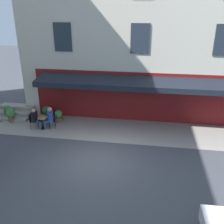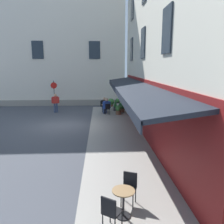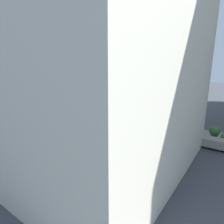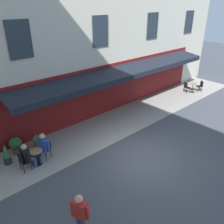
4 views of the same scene
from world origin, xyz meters
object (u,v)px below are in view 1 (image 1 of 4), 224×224
at_px(cafe_chair_black_facing_street, 32,120).
at_px(potted_plant_entrance_right, 34,114).
at_px(cafe_chair_black_under_awning, 53,120).
at_px(seated_patron_in_blue, 49,117).
at_px(seated_companion_in_black, 36,118).
at_px(potted_plant_under_sign, 7,111).
at_px(potted_plant_by_steps, 10,114).
at_px(cafe_table_mid_terrace, 43,121).
at_px(potted_plant_entrance_left, 59,116).
at_px(potted_plant_mid_terrace, 47,112).

distance_m(cafe_chair_black_facing_street, potted_plant_entrance_right, 1.08).
distance_m(cafe_chair_black_under_awning, potted_plant_entrance_right, 1.76).
distance_m(cafe_chair_black_facing_street, seated_patron_in_blue, 1.05).
xyz_separation_m(cafe_chair_black_under_awning, potted_plant_entrance_right, (1.58, -0.78, -0.04)).
distance_m(seated_companion_in_black, potted_plant_under_sign, 2.99).
bearing_deg(seated_companion_in_black, potted_plant_by_steps, -18.62).
height_order(cafe_table_mid_terrace, potted_plant_by_steps, potted_plant_by_steps).
relative_size(cafe_table_mid_terrace, cafe_chair_black_under_awning, 0.82).
distance_m(cafe_table_mid_terrace, cafe_chair_black_under_awning, 0.63).
height_order(cafe_chair_black_facing_street, potted_plant_entrance_left, cafe_chair_black_facing_street).
relative_size(potted_plant_entrance_left, potted_plant_under_sign, 0.94).
bearing_deg(potted_plant_entrance_left, cafe_chair_black_under_awning, 89.56).
distance_m(seated_patron_in_blue, potted_plant_mid_terrace, 1.57).
bearing_deg(potted_plant_mid_terrace, cafe_chair_black_under_awning, 126.02).
xyz_separation_m(cafe_chair_black_under_awning, potted_plant_mid_terrace, (0.94, -1.29, -0.08)).
relative_size(potted_plant_mid_terrace, potted_plant_entrance_right, 0.83).
bearing_deg(seated_patron_in_blue, seated_companion_in_black, 11.01).
relative_size(potted_plant_under_sign, potted_plant_entrance_right, 0.79).
bearing_deg(cafe_chair_black_under_awning, potted_plant_mid_terrace, -53.98).
height_order(cafe_chair_black_facing_street, seated_companion_in_black, seated_companion_in_black).
bearing_deg(potted_plant_under_sign, cafe_chair_black_under_awning, 163.07).
bearing_deg(cafe_chair_black_under_awning, potted_plant_entrance_left, -90.44).
bearing_deg(cafe_chair_black_facing_street, potted_plant_by_steps, -20.96).
relative_size(seated_patron_in_blue, potted_plant_by_steps, 1.50).
height_order(potted_plant_by_steps, potted_plant_mid_terrace, potted_plant_by_steps).
bearing_deg(potted_plant_mid_terrace, cafe_table_mid_terrace, 102.85).
relative_size(seated_companion_in_black, potted_plant_by_steps, 1.43).
height_order(cafe_table_mid_terrace, seated_companion_in_black, seated_companion_in_black).
distance_m(seated_companion_in_black, potted_plant_entrance_left, 1.56).
bearing_deg(cafe_table_mid_terrace, potted_plant_by_steps, -15.14).
distance_m(cafe_chair_black_facing_street, cafe_chair_black_under_awning, 1.25).
relative_size(cafe_chair_black_facing_street, cafe_chair_black_under_awning, 1.00).
height_order(seated_patron_in_blue, potted_plant_entrance_right, seated_patron_in_blue).
distance_m(potted_plant_entrance_left, potted_plant_entrance_right, 1.60).
height_order(potted_plant_mid_terrace, potted_plant_entrance_right, potted_plant_entrance_right).
xyz_separation_m(potted_plant_entrance_left, potted_plant_mid_terrace, (0.95, -0.38, 0.07)).
distance_m(potted_plant_by_steps, potted_plant_entrance_right, 1.52).
xyz_separation_m(cafe_chair_black_under_awning, potted_plant_by_steps, (3.07, -0.46, -0.02)).
bearing_deg(potted_plant_under_sign, potted_plant_by_steps, 132.88).
xyz_separation_m(seated_patron_in_blue, potted_plant_under_sign, (3.47, -1.19, -0.32)).
bearing_deg(potted_plant_under_sign, cafe_chair_black_facing_street, 150.95).
height_order(seated_patron_in_blue, potted_plant_under_sign, seated_patron_in_blue).
bearing_deg(potted_plant_under_sign, seated_companion_in_black, 153.16).
bearing_deg(cafe_chair_black_facing_street, seated_companion_in_black, -176.74).
distance_m(potted_plant_mid_terrace, potted_plant_entrance_right, 0.83).
height_order(cafe_chair_black_facing_street, potted_plant_under_sign, cafe_chair_black_facing_street).
xyz_separation_m(cafe_chair_black_under_awning, potted_plant_entrance_left, (-0.01, -0.91, -0.15)).
bearing_deg(potted_plant_entrance_right, potted_plant_entrance_left, -175.14).
distance_m(potted_plant_under_sign, potted_plant_entrance_right, 2.12).
xyz_separation_m(potted_plant_entrance_left, potted_plant_under_sign, (3.68, -0.21, 0.00)).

